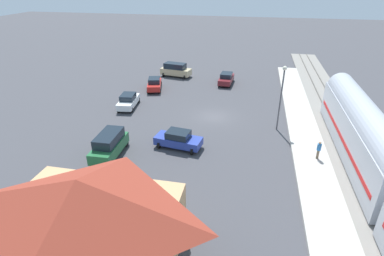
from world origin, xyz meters
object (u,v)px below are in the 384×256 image
Objects in this scene: sedan_blue at (178,139)px; suv_tan at (176,70)px; station_building at (84,223)px; suv_green at (109,145)px; pedestrian_on_platform at (319,149)px; light_pole_near_platform at (282,90)px; sedan_red at (154,84)px; sedan_white at (128,101)px; sedan_maroon at (226,78)px.

suv_tan reaches higher than sedan_blue.
station_building is 2.07× the size of suv_green.
light_pole_near_platform reaches higher than pedestrian_on_platform.
sedan_red is at bearing -29.89° from light_pole_near_platform.
suv_green is (-2.78, 11.31, 0.27)m from sedan_white.
suv_tan is at bearing -101.65° from sedan_red.
suv_green is at bearing 24.94° from sedan_blue.
pedestrian_on_platform is 29.43m from suv_tan.
sedan_red is 0.69× the size of light_pole_near_platform.
sedan_maroon is (-11.14, -11.81, 0.00)m from sedan_white.
sedan_blue is (-1.66, -14.13, -2.24)m from station_building.
sedan_white and sedan_red have the same top height.
suv_tan is (4.41, -36.80, -1.97)m from station_building.
pedestrian_on_platform is at bearing 158.38° from sedan_white.
pedestrian_on_platform is at bearing -135.51° from station_building.
suv_green is at bearing 95.11° from sedan_red.
sedan_red is at bearing 78.35° from suv_tan.
sedan_red is 11.05m from sedan_maroon.
station_building is 2.18× the size of sedan_blue.
suv_green reaches higher than pedestrian_on_platform.
pedestrian_on_platform is 18.88m from suv_green.
sedan_red is 7.09m from suv_tan.
light_pole_near_platform is at bearing -60.72° from pedestrian_on_platform.
sedan_white is at bearing 46.67° from sedan_maroon.
station_building is 2.23× the size of sedan_maroon.
suv_tan is (6.07, -22.67, 0.27)m from sedan_blue.
pedestrian_on_platform is 0.36× the size of sedan_blue.
sedan_maroon is at bearing -154.96° from sedan_red.
sedan_white is 16.24m from sedan_maroon.
sedan_maroon is at bearing -96.89° from station_building.
suv_tan is (-2.56, -14.08, 0.27)m from sedan_white.
pedestrian_on_platform reaches higher than sedan_blue.
suv_tan is at bearing -83.17° from station_building.
sedan_maroon is at bearing -63.11° from pedestrian_on_platform.
station_building reaches higher than suv_green.
suv_green reaches higher than sedan_maroon.
suv_green is 17.97m from light_pole_near_platform.
suv_green is (-1.65, 18.45, 0.27)m from sedan_red.
pedestrian_on_platform is 7.42m from light_pole_near_platform.
light_pole_near_platform is (-15.39, -8.65, 3.33)m from suv_green.
station_building is 23.01m from light_pole_near_platform.
suv_green reaches higher than sedan_white.
pedestrian_on_platform is 0.37× the size of sedan_maroon.
sedan_white is at bearing -72.94° from station_building.
sedan_red and sedan_blue have the same top height.
sedan_white is (6.97, -22.72, -2.24)m from station_building.
station_building reaches higher than sedan_maroon.
pedestrian_on_platform is 23.07m from sedan_white.
sedan_red is at bearing 25.04° from sedan_maroon.
suv_green is at bearing 90.49° from suv_tan.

